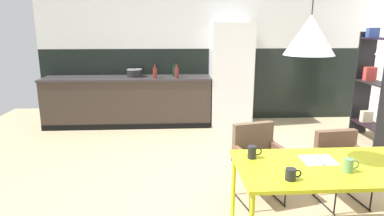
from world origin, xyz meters
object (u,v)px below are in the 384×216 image
object	(u,v)px
armchair_near_window	(257,152)
pendant_lamp_over_table_near	(310,35)
open_book	(319,160)
mug_short_terracotta	(349,165)
armchair_by_stool	(341,157)
open_shelf_unit	(375,85)
mug_tall_blue	(253,152)
bottle_spice_small	(155,73)
refrigerator_column	(231,75)
mug_wide_latte	(291,174)
dining_table	(341,171)
cooking_pot	(135,73)
bottle_vinegar_dark	(177,73)
bottle_oil_tall	(174,71)

from	to	relation	value
armchair_near_window	pendant_lamp_over_table_near	xyz separation A→B (m)	(0.11, -0.84, 1.24)
open_book	armchair_near_window	bearing A→B (deg)	111.19
mug_short_terracotta	armchair_by_stool	bearing A→B (deg)	64.07
armchair_by_stool	open_shelf_unit	size ratio (longest dim) A/B	0.41
armchair_by_stool	mug_short_terracotta	bearing A→B (deg)	57.61
mug_tall_blue	bottle_spice_small	xyz separation A→B (m)	(-0.98, 3.34, 0.22)
refrigerator_column	mug_short_terracotta	world-z (taller)	refrigerator_column
armchair_near_window	bottle_spice_small	size ratio (longest dim) A/B	3.35
refrigerator_column	mug_wide_latte	xyz separation A→B (m)	(-0.23, -3.92, -0.16)
dining_table	cooking_pot	size ratio (longest dim) A/B	5.91
armchair_by_stool	cooking_pot	distance (m)	3.90
armchair_by_stool	bottle_vinegar_dark	xyz separation A→B (m)	(-1.69, 2.76, 0.53)
mug_short_terracotta	cooking_pot	xyz separation A→B (m)	(-2.04, 3.86, 0.19)
armchair_by_stool	mug_short_terracotta	xyz separation A→B (m)	(-0.43, -0.88, 0.31)
mug_short_terracotta	cooking_pot	distance (m)	4.37
cooking_pot	open_shelf_unit	size ratio (longest dim) A/B	0.16
open_book	mug_wide_latte	xyz separation A→B (m)	(-0.35, -0.32, 0.04)
mug_tall_blue	open_shelf_unit	size ratio (longest dim) A/B	0.07
dining_table	armchair_by_stool	world-z (taller)	same
bottle_spice_small	open_book	bearing A→B (deg)	-66.14
mug_short_terracotta	bottle_spice_small	size ratio (longest dim) A/B	0.49
dining_table	pendant_lamp_over_table_near	bearing A→B (deg)	174.45
armchair_near_window	dining_table	bearing A→B (deg)	104.06
mug_tall_blue	bottle_spice_small	world-z (taller)	bottle_spice_small
mug_wide_latte	bottle_oil_tall	distance (m)	4.05
dining_table	bottle_oil_tall	distance (m)	3.97
mug_wide_latte	armchair_by_stool	bearing A→B (deg)	47.21
cooking_pot	bottle_oil_tall	size ratio (longest dim) A/B	1.09
refrigerator_column	bottle_vinegar_dark	distance (m)	1.03
mug_wide_latte	pendant_lamp_over_table_near	xyz separation A→B (m)	(0.16, 0.26, 0.97)
refrigerator_column	bottle_oil_tall	xyz separation A→B (m)	(-1.06, 0.04, 0.07)
refrigerator_column	mug_wide_latte	size ratio (longest dim) A/B	15.81
mug_wide_latte	pendant_lamp_over_table_near	world-z (taller)	pendant_lamp_over_table_near
mug_tall_blue	bottle_spice_small	distance (m)	3.48
mug_tall_blue	mug_short_terracotta	world-z (taller)	same
cooking_pot	bottle_oil_tall	bearing A→B (deg)	-0.00
mug_tall_blue	open_shelf_unit	bearing A→B (deg)	43.86
cooking_pot	refrigerator_column	bearing A→B (deg)	-1.15
mug_tall_blue	cooking_pot	distance (m)	3.81
bottle_vinegar_dark	mug_short_terracotta	bearing A→B (deg)	-70.87
mug_wide_latte	open_shelf_unit	world-z (taller)	open_shelf_unit
mug_tall_blue	armchair_by_stool	bearing A→B (deg)	27.61
armchair_near_window	pendant_lamp_over_table_near	size ratio (longest dim) A/B	0.71
bottle_oil_tall	bottle_vinegar_dark	xyz separation A→B (m)	(0.04, -0.22, 0.00)
mug_wide_latte	open_shelf_unit	distance (m)	3.76
armchair_near_window	mug_tall_blue	size ratio (longest dim) A/B	6.71
bottle_vinegar_dark	pendant_lamp_over_table_near	world-z (taller)	pendant_lamp_over_table_near
cooking_pot	bottle_spice_small	size ratio (longest dim) A/B	1.17
mug_short_terracotta	pendant_lamp_over_table_near	bearing A→B (deg)	154.14
bottle_spice_small	open_shelf_unit	world-z (taller)	open_shelf_unit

